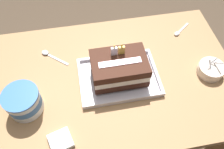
% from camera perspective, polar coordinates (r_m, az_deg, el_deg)
% --- Properties ---
extents(ground_plane, '(8.00, 8.00, 0.00)m').
position_cam_1_polar(ground_plane, '(1.72, -1.01, -15.52)').
color(ground_plane, '#4C3D2D').
extents(dining_table, '(1.18, 0.72, 0.78)m').
position_cam_1_polar(dining_table, '(1.12, -1.50, -4.33)').
color(dining_table, '#9E754C').
rests_on(dining_table, ground_plane).
extents(foil_tray, '(0.34, 0.25, 0.02)m').
position_cam_1_polar(foil_tray, '(1.02, 1.65, -0.76)').
color(foil_tray, silver).
rests_on(foil_tray, dining_table).
extents(birthday_cake, '(0.23, 0.16, 0.16)m').
position_cam_1_polar(birthday_cake, '(0.96, 1.75, 1.60)').
color(birthday_cake, '#3E2116').
rests_on(birthday_cake, foil_tray).
extents(bowl_stack, '(0.12, 0.12, 0.09)m').
position_cam_1_polar(bowl_stack, '(1.11, 23.05, 1.16)').
color(bowl_stack, silver).
rests_on(bowl_stack, dining_table).
extents(ice_cream_tub, '(0.14, 0.14, 0.10)m').
position_cam_1_polar(ice_cream_tub, '(0.97, -20.89, -6.26)').
color(ice_cream_tub, white).
rests_on(ice_cream_tub, dining_table).
extents(serving_spoon_near_tray, '(0.13, 0.11, 0.01)m').
position_cam_1_polar(serving_spoon_near_tray, '(1.14, -15.47, 4.86)').
color(serving_spoon_near_tray, silver).
rests_on(serving_spoon_near_tray, dining_table).
extents(serving_spoon_by_bowls, '(0.11, 0.09, 0.01)m').
position_cam_1_polar(serving_spoon_by_bowls, '(1.25, 15.97, 9.94)').
color(serving_spoon_by_bowls, silver).
rests_on(serving_spoon_by_bowls, dining_table).
extents(napkin_pile, '(0.10, 0.10, 0.02)m').
position_cam_1_polar(napkin_pile, '(0.91, -12.45, -15.60)').
color(napkin_pile, white).
rests_on(napkin_pile, dining_table).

